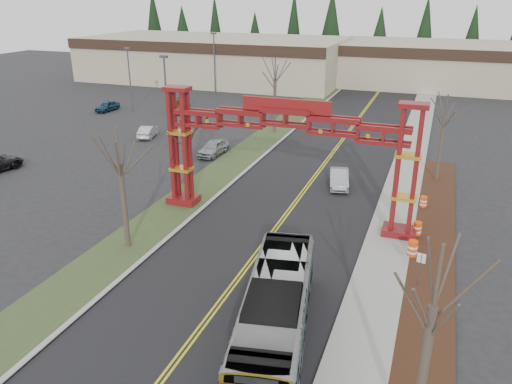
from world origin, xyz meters
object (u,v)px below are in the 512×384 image
at_px(gateway_arch, 285,138).
at_px(light_pole_far, 214,59).
at_px(bare_tree_median_far, 275,79).
at_px(bare_tree_right_near, 433,308).
at_px(retail_building_west, 215,59).
at_px(silver_sedan, 339,178).
at_px(street_sign, 421,263).
at_px(light_pole_near, 166,94).
at_px(barrel_north, 423,202).
at_px(transit_bus, 276,313).
at_px(parked_car_far_a, 276,103).
at_px(parked_car_near_b, 148,131).
at_px(light_pole_mid, 129,75).
at_px(bare_tree_median_mid, 185,141).
at_px(bare_tree_median_near, 120,164).
at_px(parked_car_mid_a, 179,106).
at_px(barrel_south, 413,249).
at_px(retail_building_east, 448,65).
at_px(bare_tree_right_far, 445,118).
at_px(barrel_mid, 417,229).
at_px(parked_car_near_a, 213,148).
at_px(parked_car_mid_b, 107,106).

relative_size(gateway_arch, light_pole_far, 1.95).
relative_size(bare_tree_median_far, bare_tree_right_near, 1.01).
xyz_separation_m(bare_tree_median_far, bare_tree_right_near, (18.00, -39.50, 0.10)).
height_order(retail_building_west, light_pole_far, light_pole_far).
height_order(silver_sedan, street_sign, street_sign).
distance_m(light_pole_near, barrel_north, 27.87).
bearing_deg(gateway_arch, transit_bus, -74.25).
height_order(transit_bus, silver_sedan, transit_bus).
xyz_separation_m(street_sign, barrel_north, (-0.32, 11.25, -0.99)).
xyz_separation_m(retail_building_west, parked_car_far_a, (18.15, -19.38, -3.06)).
relative_size(parked_car_near_b, light_pole_mid, 0.48).
bearing_deg(gateway_arch, bare_tree_median_mid, 174.12).
xyz_separation_m(parked_car_near_b, light_pole_far, (-3.55, 25.64, 4.74)).
height_order(bare_tree_median_near, light_pole_far, light_pole_far).
bearing_deg(gateway_arch, bare_tree_right_near, -60.06).
bearing_deg(silver_sedan, barrel_north, -31.90).
distance_m(gateway_arch, bare_tree_median_far, 23.54).
bearing_deg(transit_bus, parked_car_far_a, 97.21).
distance_m(parked_car_far_a, bare_tree_median_far, 14.10).
distance_m(transit_bus, bare_tree_right_near, 8.90).
distance_m(retail_building_west, parked_car_mid_a, 27.01).
bearing_deg(parked_car_mid_a, light_pole_far, 81.16).
bearing_deg(barrel_north, light_pole_mid, 151.79).
distance_m(retail_building_west, barrel_south, 68.81).
relative_size(retail_building_east, bare_tree_median_mid, 5.65).
distance_m(retail_building_west, bare_tree_median_mid, 57.52).
bearing_deg(parked_car_mid_a, bare_tree_right_far, -37.17).
distance_m(barrel_mid, barrel_north, 4.93).
distance_m(parked_car_near_b, bare_tree_median_near, 26.50).
height_order(parked_car_near_a, light_pole_mid, light_pole_mid).
height_order(transit_bus, parked_car_near_a, transit_bus).
bearing_deg(parked_car_near_a, light_pole_near, 166.98).
bearing_deg(parked_car_mid_a, retail_building_west, 92.48).
height_order(parked_car_near_a, bare_tree_right_far, bare_tree_right_far).
distance_m(bare_tree_right_far, light_pole_near, 26.98).
bearing_deg(barrel_north, parked_car_near_a, 162.03).
height_order(light_pole_mid, street_sign, light_pole_mid).
relative_size(silver_sedan, street_sign, 2.08).
bearing_deg(silver_sedan, parked_car_mid_a, 128.88).
relative_size(light_pole_mid, barrel_mid, 8.21).
distance_m(retail_building_east, parked_car_near_b, 55.76).
bearing_deg(barrel_mid, bare_tree_right_far, 85.57).
bearing_deg(bare_tree_median_mid, parked_car_mid_b, 135.87).
xyz_separation_m(gateway_arch, street_sign, (9.57, -5.88, -4.52)).
distance_m(parked_car_far_a, barrel_south, 42.67).
xyz_separation_m(parked_car_mid_b, light_pole_mid, (3.03, 1.44, 4.15)).
xyz_separation_m(parked_car_far_a, bare_tree_median_mid, (3.85, -33.76, 4.01)).
bearing_deg(silver_sedan, barrel_south, -70.48).
bearing_deg(barrel_south, parked_car_far_a, 119.28).
relative_size(gateway_arch, light_pole_near, 1.98).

